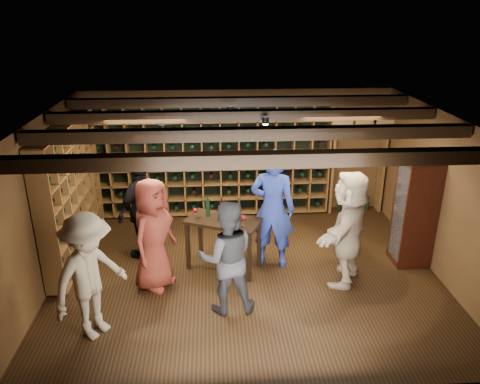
{
  "coord_description": "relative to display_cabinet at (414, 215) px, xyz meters",
  "views": [
    {
      "loc": [
        -0.52,
        -6.45,
        3.99
      ],
      "look_at": [
        -0.1,
        0.2,
        1.32
      ],
      "focal_mm": 35.0,
      "sensor_mm": 36.0,
      "label": 1
    }
  ],
  "objects": [
    {
      "name": "ground",
      "position": [
        -2.71,
        -0.2,
        -0.86
      ],
      "size": [
        6.0,
        6.0,
        0.0
      ],
      "primitive_type": "plane",
      "color": "black",
      "rests_on": "ground"
    },
    {
      "name": "tasting_table",
      "position": [
        -3.08,
        0.0,
        -0.1
      ],
      "size": [
        1.27,
        0.99,
        1.14
      ],
      "rotation": [
        0.0,
        0.0,
        -0.43
      ],
      "color": "black",
      "rests_on": "ground"
    },
    {
      "name": "guest_khaki",
      "position": [
        -4.78,
        -1.53,
        -0.0
      ],
      "size": [
        1.15,
        1.26,
        1.7
      ],
      "primitive_type": "imported",
      "rotation": [
        0.0,
        0.0,
        0.95
      ],
      "color": "#82735A",
      "rests_on": "ground"
    },
    {
      "name": "room_shell",
      "position": [
        -2.71,
        -0.15,
        1.56
      ],
      "size": [
        6.0,
        6.0,
        6.0
      ],
      "color": "#51351B",
      "rests_on": "ground"
    },
    {
      "name": "display_cabinet",
      "position": [
        0.0,
        0.0,
        0.0
      ],
      "size": [
        0.55,
        0.5,
        1.75
      ],
      "color": "black",
      "rests_on": "ground"
    },
    {
      "name": "guest_red_floral",
      "position": [
        -4.12,
        -0.45,
        0.01
      ],
      "size": [
        0.88,
        1.0,
        1.72
      ],
      "primitive_type": "imported",
      "rotation": [
        0.0,
        0.0,
        1.08
      ],
      "color": "maroon",
      "rests_on": "ground"
    },
    {
      "name": "crate_shelf",
      "position": [
        -0.31,
        2.12,
        0.71
      ],
      "size": [
        1.2,
        0.32,
        2.07
      ],
      "color": "brown",
      "rests_on": "ground"
    },
    {
      "name": "man_grey_suit",
      "position": [
        -3.06,
        -1.11,
        -0.04
      ],
      "size": [
        0.83,
        0.67,
        1.64
      ],
      "primitive_type": "imported",
      "rotation": [
        0.0,
        0.0,
        3.2
      ],
      "color": "black",
      "rests_on": "ground"
    },
    {
      "name": "wine_rack_left",
      "position": [
        -5.54,
        0.62,
        0.29
      ],
      "size": [
        0.3,
        2.65,
        2.2
      ],
      "color": "brown",
      "rests_on": "ground"
    },
    {
      "name": "guest_beige",
      "position": [
        -1.22,
        -0.49,
        0.04
      ],
      "size": [
        1.29,
        1.71,
        1.8
      ],
      "primitive_type": "imported",
      "rotation": [
        0.0,
        0.0,
        4.19
      ],
      "color": "tan",
      "rests_on": "ground"
    },
    {
      "name": "man_blue_shirt",
      "position": [
        -2.29,
        0.1,
        0.13
      ],
      "size": [
        0.82,
        0.65,
        1.96
      ],
      "primitive_type": "imported",
      "rotation": [
        0.0,
        0.0,
        2.85
      ],
      "color": "navy",
      "rests_on": "ground"
    },
    {
      "name": "guest_woman_black",
      "position": [
        -4.39,
        0.5,
        0.01
      ],
      "size": [
        0.96,
        1.05,
        1.72
      ],
      "primitive_type": "imported",
      "rotation": [
        0.0,
        0.0,
        4.03
      ],
      "color": "black",
      "rests_on": "ground"
    },
    {
      "name": "wine_rack_back",
      "position": [
        -3.24,
        2.13,
        0.29
      ],
      "size": [
        4.65,
        0.3,
        2.2
      ],
      "color": "brown",
      "rests_on": "ground"
    }
  ]
}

